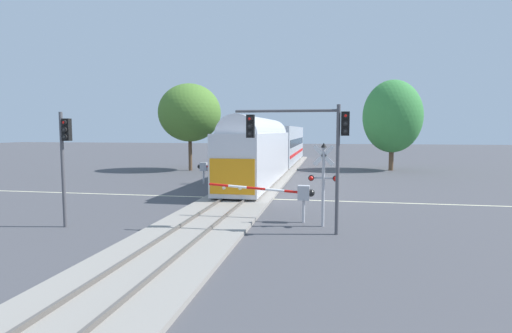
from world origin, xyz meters
name	(u,v)px	position (x,y,z in m)	size (l,w,h in m)	color
ground_plane	(240,198)	(0.00, 0.00, 0.00)	(220.00, 220.00, 0.00)	#47474C
road_centre_stripe	(240,198)	(0.00, 0.00, 0.00)	(44.00, 0.20, 0.01)	beige
railway_track	(240,197)	(0.00, 0.00, 0.10)	(4.40, 80.00, 0.32)	gray
commuter_train	(275,146)	(0.00, 17.29, 2.79)	(3.04, 42.30, 5.16)	silver
crossing_gate_near	(293,193)	(4.00, -6.29, 1.42)	(5.24, 0.40, 1.83)	#B7B7BC
crossing_signal_mast	(323,176)	(5.44, -6.97, 2.37)	(1.36, 0.44, 3.88)	#B2B2B7
crossing_gate_far	(209,167)	(-4.01, 6.29, 1.39)	(5.17, 0.40, 1.80)	#B7B7BC
traffic_signal_near_left	(64,150)	(-6.10, -9.16, 3.53)	(0.53, 0.38, 5.26)	#4C4C51
traffic_signal_near_right	(308,137)	(4.78, -8.31, 4.16)	(4.85, 0.38, 5.51)	#4C4C51
oak_behind_train	(190,113)	(-9.45, 16.96, 6.37)	(6.83, 6.83, 9.54)	brown
oak_far_right	(392,116)	(12.50, 21.04, 5.97)	(6.41, 6.41, 9.96)	brown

